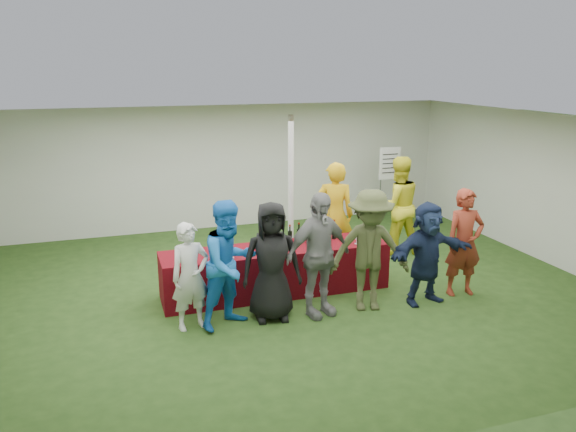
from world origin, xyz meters
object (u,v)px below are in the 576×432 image
object	(u,v)px
customer_1	(230,264)
wine_list_sign	(389,169)
customer_2	(271,262)
customer_5	(427,253)
serving_table	(276,270)
customer_3	(318,255)
staff_back	(397,205)
customer_0	(190,276)
customer_6	(464,243)
dump_bucket	(371,237)
staff_pourer	(334,215)
customer_4	(370,251)

from	to	relation	value
customer_1	wine_list_sign	bearing A→B (deg)	14.86
customer_2	customer_5	xyz separation A→B (m)	(2.38, -0.19, -0.07)
serving_table	customer_5	distance (m)	2.35
customer_2	customer_3	bearing A→B (deg)	-0.42
staff_back	customer_0	size ratio (longest dim) A/B	1.25
wine_list_sign	customer_5	bearing A→B (deg)	-110.02
staff_back	serving_table	bearing A→B (deg)	27.67
customer_0	customer_2	world-z (taller)	customer_2
customer_6	wine_list_sign	bearing A→B (deg)	85.50
staff_back	customer_0	distance (m)	4.68
serving_table	customer_6	size ratio (longest dim) A/B	2.11
dump_bucket	staff_back	distance (m)	1.85
serving_table	customer_1	bearing A→B (deg)	-135.69
customer_2	customer_6	bearing A→B (deg)	5.90
customer_2	customer_3	distance (m)	0.68
wine_list_sign	customer_1	xyz separation A→B (m)	(-4.39, -3.70, -0.42)
wine_list_sign	customer_2	xyz separation A→B (m)	(-3.79, -3.67, -0.46)
staff_pourer	customer_3	world-z (taller)	staff_pourer
dump_bucket	customer_4	size ratio (longest dim) A/B	0.14
staff_pourer	customer_2	size ratio (longest dim) A/B	1.11
customer_2	customer_5	world-z (taller)	customer_2
serving_table	customer_3	bearing A→B (deg)	-71.13
customer_4	customer_6	xyz separation A→B (m)	(1.66, 0.05, -0.06)
dump_bucket	customer_4	bearing A→B (deg)	-118.14
serving_table	customer_4	xyz separation A→B (m)	(1.12, -1.02, 0.53)
serving_table	wine_list_sign	world-z (taller)	wine_list_sign
serving_table	customer_5	size ratio (longest dim) A/B	2.28
serving_table	customer_0	distance (m)	1.73
customer_0	serving_table	bearing A→B (deg)	15.96
wine_list_sign	customer_4	xyz separation A→B (m)	(-2.33, -3.80, -0.41)
dump_bucket	customer_1	size ratio (longest dim) A/B	0.14
wine_list_sign	customer_3	bearing A→B (deg)	-129.65
serving_table	staff_back	world-z (taller)	staff_back
staff_pourer	customer_1	distance (m)	2.87
customer_0	customer_4	size ratio (longest dim) A/B	0.83
serving_table	wine_list_sign	distance (m)	4.53
dump_bucket	customer_0	size ratio (longest dim) A/B	0.17
dump_bucket	staff_pourer	distance (m)	1.08
wine_list_sign	staff_pourer	distance (m)	2.90
customer_6	staff_back	bearing A→B (deg)	95.92
customer_1	customer_0	bearing A→B (deg)	145.40
staff_back	customer_6	size ratio (longest dim) A/B	1.11
customer_0	staff_back	bearing A→B (deg)	11.70
serving_table	staff_pourer	xyz separation A→B (m)	(1.34, 0.83, 0.58)
wine_list_sign	customer_6	xyz separation A→B (m)	(-0.68, -3.75, -0.46)
customer_4	wine_list_sign	bearing A→B (deg)	72.60
customer_4	serving_table	bearing A→B (deg)	151.93
wine_list_sign	customer_6	distance (m)	3.84
wine_list_sign	customer_2	distance (m)	5.29
wine_list_sign	staff_pourer	size ratio (longest dim) A/B	0.94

